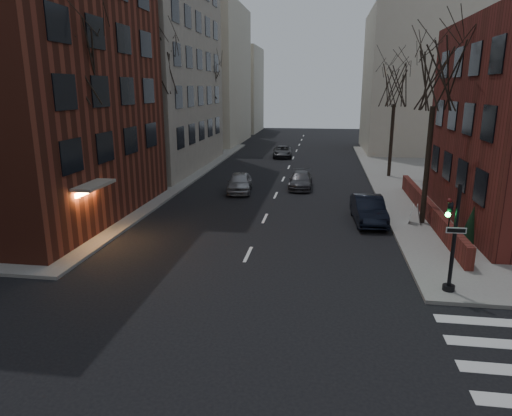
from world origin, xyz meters
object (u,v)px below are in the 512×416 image
Objects in this scene: tree_left_b at (160,66)px; tree_left_c at (208,81)px; streetlamp_far at (219,118)px; tree_right_b at (395,85)px; sandwich_board at (415,214)px; tree_right_a at (436,75)px; car_lane_gray at (301,180)px; streetlamp_near at (151,136)px; car_lane_far at (282,152)px; parked_sedan at (368,210)px; car_lane_silver at (240,183)px; tree_left_a at (73,64)px; evergreen_shrub at (473,223)px; traffic_signal at (452,245)px.

tree_left_b reaches higher than tree_left_c.
tree_left_b is 1.72× the size of streetlamp_far.
sandwich_board is (-0.44, -14.16, -6.92)m from tree_right_b.
car_lane_gray is at bearing 129.71° from tree_right_a.
tree_left_c is 18.40m from streetlamp_near.
streetlamp_near is at bearing -113.50° from car_lane_far.
parked_sedan is (14.08, -3.92, -3.49)m from streetlamp_near.
car_lane_silver reaches higher than sandwich_board.
tree_left_b is at bearing 90.00° from tree_left_a.
tree_left_a is 1.63× the size of streetlamp_far.
parked_sedan reaches higher than car_lane_far.
evergreen_shrub is at bearing 2.96° from tree_left_a.
streetlamp_near is at bearing 159.47° from evergreen_shrub.
tree_right_a is 2.35× the size of car_lane_silver.
evergreen_shrub is (18.70, -7.00, -3.19)m from streetlamp_near.
streetlamp_far is 18.57m from car_lane_gray.
tree_left_c is (-16.74, 31.01, 6.12)m from traffic_signal.
tree_left_b is (0.00, 12.00, 0.44)m from tree_left_a.
evergreen_shrub is (11.72, -27.48, 0.44)m from car_lane_far.
evergreen_shrub is at bearing -39.71° from sandwich_board.
tree_right_a is 5.40× the size of evergreen_shrub.
car_lane_gray reaches higher than car_lane_far.
car_lane_silver is at bearing -72.44° from streetlamp_far.
tree_left_a is 17.08m from parked_sedan.
sandwich_board is at bearing -159.78° from tree_right_a.
car_lane_gray is at bearing -52.03° from tree_left_c.
tree_right_b is at bearing 45.64° from tree_left_a.
tree_left_b is at bearing 98.53° from streetlamp_near.
tree_left_a is 18.18m from car_lane_gray.
tree_right_b reaches higher than car_lane_gray.
car_lane_gray is at bearing 50.55° from tree_left_a.
car_lane_silver is 4.02× the size of sandwich_board.
tree_left_b reaches higher than evergreen_shrub.
sandwich_board is (16.56, -24.16, -3.57)m from streetlamp_far.
car_lane_far is (1.50, 17.80, -0.10)m from car_lane_silver.
sandwich_board is (11.07, -6.83, -0.04)m from car_lane_silver.
streetlamp_far reaches higher than car_lane_silver.
traffic_signal reaches higher than sandwich_board.
tree_right_b reaches higher than evergreen_shrub.
car_lane_silver is at bearing 124.20° from traffic_signal.
tree_right_a reaches higher than sandwich_board.
tree_left_b is at bearing -92.15° from streetlamp_far.
car_lane_gray is 2.33× the size of evergreen_shrub.
car_lane_silver reaches higher than car_lane_gray.
tree_right_a is at bearing -35.88° from car_lane_silver.
tree_left_b reaches higher than tree_right_b.
tree_left_a is at bearing -90.00° from tree_left_b.
tree_left_c reaches higher than streetlamp_far.
tree_left_c is at bearing 91.91° from streetlamp_near.
parked_sedan is (14.68, 4.08, -7.73)m from tree_left_a.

